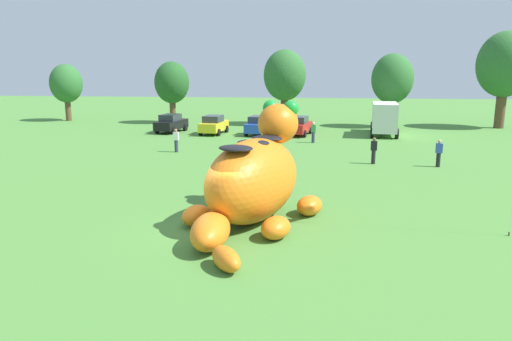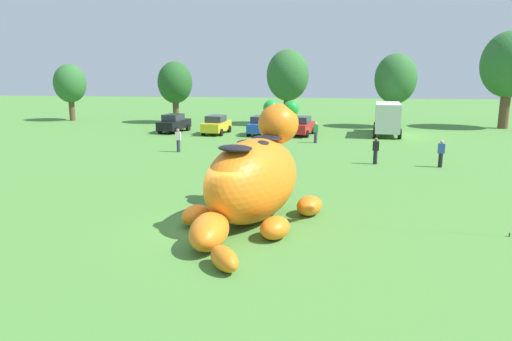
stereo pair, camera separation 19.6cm
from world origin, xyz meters
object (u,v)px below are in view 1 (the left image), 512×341
Objects in this scene: car_red at (298,126)px; spectator_wandering at (176,141)px; car_blue at (259,125)px; spectator_near_inflatable at (374,151)px; box_truck at (384,117)px; spectator_far_side at (284,172)px; car_yellow at (214,125)px; giant_inflatable_creature at (253,179)px; spectator_by_cars at (439,153)px; spectator_mid_field at (313,132)px; car_black at (171,123)px.

car_red is 13.13m from spectator_wandering.
car_red is (3.62, 0.05, 0.00)m from car_blue.
car_blue is at bearing 124.59° from spectator_near_inflatable.
spectator_far_side is (-8.03, -20.79, -0.75)m from box_truck.
box_truck is at bearing 4.22° from car_yellow.
spectator_far_side is at bearing 80.36° from giant_inflatable_creature.
spectator_by_cars is at bearing 49.16° from giant_inflatable_creature.
spectator_by_cars is at bearing -38.19° from car_yellow.
car_red reaches higher than spectator_far_side.
car_red is at bearing -171.68° from box_truck.
spectator_far_side is at bearing -80.31° from car_blue.
box_truck is 3.85× the size of spectator_mid_field.
car_yellow is at bearing -179.89° from car_red.
spectator_near_inflatable and spectator_by_cars have the same top height.
car_blue is 0.99× the size of car_red.
car_yellow is 18.15m from spectator_near_inflatable.
box_truck reaches higher than car_yellow.
car_blue is 11.46m from box_truck.
car_black is at bearing 146.45° from spectator_by_cars.
car_black reaches higher than spectator_near_inflatable.
car_blue reaches higher than spectator_far_side.
spectator_wandering is (-9.97, -5.55, 0.00)m from spectator_mid_field.
spectator_near_inflatable is (5.13, -12.73, -0.01)m from car_red.
car_yellow is at bearing 111.03° from spectator_far_side.
spectator_by_cars is (1.27, -14.40, -0.75)m from box_truck.
car_black is 2.54× the size of spectator_far_side.
car_black is 1.01× the size of car_yellow.
giant_inflatable_creature is at bearing -108.85° from box_truck.
spectator_mid_field is at bearing -139.62° from box_truck.
spectator_wandering is 12.87m from spectator_far_side.
car_blue is at bearing 99.69° from spectator_far_side.
car_red is 16.05m from spectator_by_cars.
spectator_mid_field is (2.52, 20.76, -0.86)m from giant_inflatable_creature.
car_yellow is 0.98× the size of car_red.
box_truck is (7.75, 1.13, 0.74)m from car_red.
spectator_mid_field is 1.00× the size of spectator_wandering.
car_blue is at bearing -5.22° from car_black.
car_black is 12.11m from car_red.
giant_inflatable_creature is 16.96m from spectator_wandering.
giant_inflatable_creature is 27.72m from box_truck.
car_yellow is 7.83m from car_red.
car_black is 0.99× the size of car_red.
car_red is at bearing 0.11° from car_yellow.
car_red is at bearing 124.22° from spectator_by_cars.
giant_inflatable_creature reaches higher than car_blue.
spectator_wandering is at bearing 168.32° from spectator_near_inflatable.
car_yellow is 10.12m from spectator_mid_field.
spectator_mid_field is 15.40m from spectator_far_side.
giant_inflatable_creature is 5.51× the size of spectator_near_inflatable.
spectator_wandering is at bearing -146.12° from box_truck.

